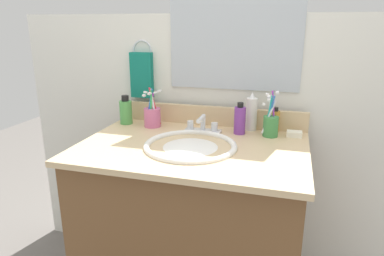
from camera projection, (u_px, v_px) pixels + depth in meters
vanity_cabinet at (192, 233)px, 1.50m from camera, size 0.87×0.57×0.77m
countertop at (192, 147)px, 1.39m from camera, size 0.90×0.62×0.02m
backsplash at (209, 116)px, 1.65m from camera, size 0.90×0.02×0.09m
back_wall at (212, 148)px, 1.76m from camera, size 2.00×0.04×1.30m
mirror_panel at (235, 27)px, 1.54m from camera, size 0.60×0.01×0.56m
towel_ring at (142, 50)px, 1.69m from camera, size 0.10×0.01×0.10m
hand_towel at (142, 75)px, 1.71m from camera, size 0.11×0.04×0.22m
sink_basin at (190, 154)px, 1.37m from camera, size 0.37×0.37×0.11m
faucet at (202, 126)px, 1.53m from camera, size 0.16×0.10×0.08m
bottle_lotion_white at (251, 113)px, 1.56m from camera, size 0.05×0.05×0.17m
bottle_oil_amber at (275, 120)px, 1.55m from camera, size 0.04×0.04×0.11m
bottle_toner_green at (126, 111)px, 1.66m from camera, size 0.06×0.06×0.14m
bottle_cream_purple at (240, 120)px, 1.51m from camera, size 0.05×0.05×0.14m
cup_green at (271, 124)px, 1.48m from camera, size 0.07×0.08×0.20m
cup_pink at (152, 116)px, 1.62m from camera, size 0.09×0.08×0.19m
soap_bar at (294, 134)px, 1.48m from camera, size 0.06×0.04×0.02m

